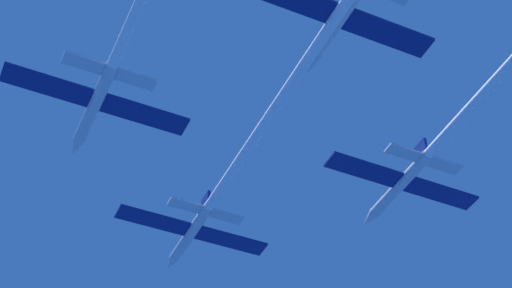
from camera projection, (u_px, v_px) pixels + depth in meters
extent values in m
cylinder|color=silver|center=(191.00, 233.00, 80.39)|extent=(0.99, 9.04, 0.99)
cone|color=silver|center=(171.00, 263.00, 84.10)|extent=(0.97, 1.99, 0.97)
ellipsoid|color=black|center=(184.00, 241.00, 82.01)|extent=(0.70, 1.81, 0.50)
cube|color=navy|center=(153.00, 220.00, 78.87)|extent=(6.87, 1.99, 0.22)
cube|color=navy|center=(231.00, 241.00, 81.29)|extent=(6.87, 1.99, 0.22)
cube|color=navy|center=(206.00, 201.00, 78.77)|extent=(0.26, 1.63, 1.45)
cube|color=silver|center=(185.00, 205.00, 77.20)|extent=(3.09, 1.19, 0.22)
cube|color=silver|center=(227.00, 217.00, 78.46)|extent=(3.09, 1.19, 0.22)
cylinder|color=white|center=(341.00, 11.00, 60.64)|extent=(0.90, 49.58, 0.90)
cylinder|color=silver|center=(95.00, 104.00, 66.21)|extent=(0.99, 9.04, 0.99)
cone|color=silver|center=(76.00, 147.00, 69.92)|extent=(0.97, 1.99, 0.97)
ellipsoid|color=black|center=(89.00, 116.00, 67.83)|extent=(0.70, 1.81, 0.50)
cube|color=navy|center=(47.00, 85.00, 64.69)|extent=(6.87, 1.99, 0.22)
cube|color=navy|center=(145.00, 115.00, 67.11)|extent=(6.87, 1.99, 0.22)
cube|color=navy|center=(111.00, 62.00, 64.59)|extent=(0.26, 1.63, 1.45)
cube|color=silver|center=(83.00, 63.00, 63.02)|extent=(3.09, 1.19, 0.22)
cube|color=silver|center=(136.00, 80.00, 64.28)|extent=(3.09, 1.19, 0.22)
cylinder|color=silver|center=(400.00, 185.00, 75.15)|extent=(0.99, 9.04, 0.99)
cone|color=silver|center=(369.00, 219.00, 78.87)|extent=(0.97, 1.99, 0.97)
ellipsoid|color=black|center=(388.00, 194.00, 76.77)|extent=(0.70, 1.81, 0.50)
cube|color=navy|center=(364.00, 170.00, 73.64)|extent=(6.87, 1.99, 0.22)
cube|color=navy|center=(441.00, 194.00, 76.06)|extent=(6.87, 1.99, 0.22)
cube|color=navy|center=(421.00, 150.00, 73.53)|extent=(0.26, 1.63, 1.45)
cube|color=silver|center=(403.00, 152.00, 71.96)|extent=(3.09, 1.19, 0.22)
cube|color=silver|center=(444.00, 166.00, 73.22)|extent=(3.09, 1.19, 0.22)
cylinder|color=silver|center=(338.00, 21.00, 61.56)|extent=(0.99, 9.04, 0.99)
cone|color=silver|center=(303.00, 72.00, 65.28)|extent=(0.97, 1.99, 0.97)
ellipsoid|color=black|center=(325.00, 36.00, 63.19)|extent=(0.70, 1.81, 0.50)
cube|color=navy|center=(388.00, 34.00, 62.47)|extent=(6.87, 1.99, 0.22)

